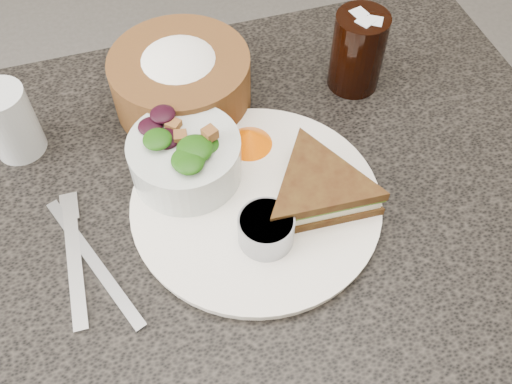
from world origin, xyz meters
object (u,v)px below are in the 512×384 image
object	(u,v)px
cola_glass	(358,48)
water_glass	(10,122)
salad_bowl	(185,153)
dinner_plate	(256,203)
dressing_ramekin	(266,230)
bread_basket	(180,74)
dining_table	(228,328)
sandwich	(318,189)

from	to	relation	value
cola_glass	water_glass	distance (m)	0.48
salad_bowl	dinner_plate	bearing A→B (deg)	-42.97
dressing_ramekin	bread_basket	xyz separation A→B (m)	(-0.04, 0.26, 0.02)
dining_table	dressing_ramekin	xyz separation A→B (m)	(0.05, -0.06, 0.41)
salad_bowl	cola_glass	size ratio (longest dim) A/B	1.09
water_glass	dinner_plate	bearing A→B (deg)	-34.07
dining_table	bread_basket	bearing A→B (deg)	88.70
dining_table	water_glass	size ratio (longest dim) A/B	9.93
dressing_ramekin	cola_glass	size ratio (longest dim) A/B	0.51
salad_bowl	bread_basket	distance (m)	0.14
dinner_plate	salad_bowl	world-z (taller)	salad_bowl
dining_table	cola_glass	world-z (taller)	cola_glass
dinner_plate	dressing_ramekin	size ratio (longest dim) A/B	4.65
sandwich	salad_bowl	xyz separation A→B (m)	(-0.14, 0.09, 0.02)
dining_table	dinner_plate	bearing A→B (deg)	-7.69
sandwich	bread_basket	size ratio (longest dim) A/B	0.86
water_glass	bread_basket	bearing A→B (deg)	4.72
sandwich	salad_bowl	bearing A→B (deg)	151.39
bread_basket	dressing_ramekin	bearing A→B (deg)	-81.21
dressing_ramekin	cola_glass	distance (m)	0.31
dinner_plate	bread_basket	world-z (taller)	bread_basket
sandwich	cola_glass	size ratio (longest dim) A/B	1.29
sandwich	bread_basket	xyz separation A→B (m)	(-0.12, 0.23, 0.02)
bread_basket	water_glass	size ratio (longest dim) A/B	1.92
dining_table	salad_bowl	size ratio (longest dim) A/B	7.15
dinner_plate	bread_basket	size ratio (longest dim) A/B	1.59
salad_bowl	dressing_ramekin	xyz separation A→B (m)	(0.07, -0.12, -0.02)
salad_bowl	cola_glass	xyz separation A→B (m)	(0.27, 0.11, 0.01)
dinner_plate	water_glass	world-z (taller)	water_glass
dressing_ramekin	water_glass	world-z (taller)	water_glass
dining_table	bread_basket	distance (m)	0.47
dressing_ramekin	sandwich	bearing A→B (deg)	24.26
dressing_ramekin	water_glass	size ratio (longest dim) A/B	0.66
dining_table	salad_bowl	bearing A→B (deg)	109.49
bread_basket	dinner_plate	bearing A→B (deg)	-77.44
water_glass	cola_glass	bearing A→B (deg)	-1.76
cola_glass	bread_basket	bearing A→B (deg)	172.28
dinner_plate	sandwich	bearing A→B (deg)	-16.90
sandwich	dining_table	bearing A→B (deg)	169.82
bread_basket	dining_table	bearing A→B (deg)	-91.30
water_glass	dining_table	bearing A→B (deg)	-38.56
dinner_plate	cola_glass	size ratio (longest dim) A/B	2.39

